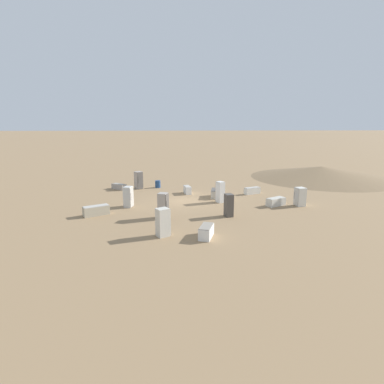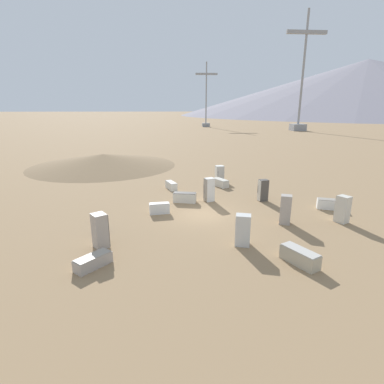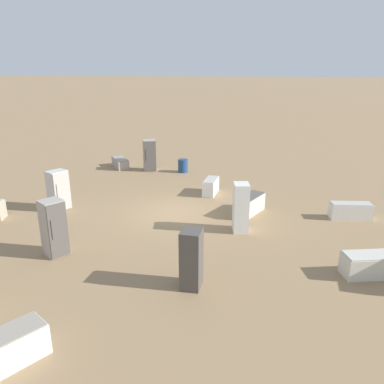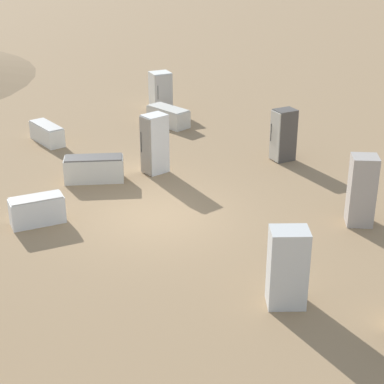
{
  "view_description": "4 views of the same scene",
  "coord_description": "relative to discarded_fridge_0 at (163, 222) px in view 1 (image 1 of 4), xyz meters",
  "views": [
    {
      "loc": [
        26.65,
        -2.2,
        6.69
      ],
      "look_at": [
        0.3,
        0.59,
        0.89
      ],
      "focal_mm": 28.0,
      "sensor_mm": 36.0,
      "label": 1
    },
    {
      "loc": [
        -2.35,
        -19.74,
        7.3
      ],
      "look_at": [
        -0.77,
        0.61,
        1.49
      ],
      "focal_mm": 28.0,
      "sensor_mm": 36.0,
      "label": 2
    },
    {
      "loc": [
        13.78,
        6.51,
        5.84
      ],
      "look_at": [
        -0.21,
        0.67,
        0.97
      ],
      "focal_mm": 35.0,
      "sensor_mm": 36.0,
      "label": 3
    },
    {
      "loc": [
        -3.79,
        -15.38,
        7.7
      ],
      "look_at": [
        0.84,
        -0.66,
        0.87
      ],
      "focal_mm": 60.0,
      "sensor_mm": 36.0,
      "label": 4
    }
  ],
  "objects": [
    {
      "name": "discarded_fridge_8",
      "position": [
        -10.04,
        5.07,
        -0.5
      ],
      "size": [
        1.89,
        1.01,
        0.79
      ],
      "rotation": [
        0.0,
        0.0,
        4.5
      ],
      "color": "beige",
      "rests_on": "ground_plane"
    },
    {
      "name": "discarded_fridge_7",
      "position": [
        -6.37,
        9.77,
        -0.55
      ],
      "size": [
        1.43,
        1.88,
        0.7
      ],
      "rotation": [
        0.0,
        0.0,
        0.48
      ],
      "color": "beige",
      "rests_on": "ground_plane"
    },
    {
      "name": "ground_plane",
      "position": [
        -8.86,
        2.13,
        -0.9
      ],
      "size": [
        1000.0,
        1000.0,
        0.0
      ],
      "primitive_type": "plane",
      "color": "#937551"
    },
    {
      "name": "rusty_barrel",
      "position": [
        -15.35,
        -0.42,
        -0.5
      ],
      "size": [
        0.6,
        0.6,
        0.79
      ],
      "color": "navy",
      "rests_on": "ground_plane"
    },
    {
      "name": "discarded_fridge_6",
      "position": [
        -3.8,
        0.06,
        0.06
      ],
      "size": [
        0.86,
        0.87,
        1.91
      ],
      "rotation": [
        0.0,
        0.0,
        5.9
      ],
      "color": "#A89E93",
      "rests_on": "ground_plane"
    },
    {
      "name": "discarded_fridge_0",
      "position": [
        0.0,
        0.0,
        0.0
      ],
      "size": [
        0.9,
        0.97,
        1.79
      ],
      "rotation": [
        0.0,
        0.0,
        0.48
      ],
      "color": "beige",
      "rests_on": "ground_plane"
    },
    {
      "name": "discarded_fridge_3",
      "position": [
        -6.12,
        11.8,
        -0.09
      ],
      "size": [
        0.87,
        0.86,
        1.6
      ],
      "rotation": [
        0.0,
        0.0,
        3.27
      ],
      "color": "silver",
      "rests_on": "ground_plane"
    },
    {
      "name": "discarded_fridge_2",
      "position": [
        -14.96,
        -2.5,
        0.06
      ],
      "size": [
        1.0,
        1.0,
        1.9
      ],
      "rotation": [
        0.0,
        0.0,
        5.32
      ],
      "color": "#A89E93",
      "rests_on": "ground_plane"
    },
    {
      "name": "discarded_fridge_5",
      "position": [
        -8.07,
        5.21,
        0.05
      ],
      "size": [
        0.89,
        0.79,
        1.9
      ],
      "rotation": [
        0.0,
        0.0,
        1.97
      ],
      "color": "white",
      "rests_on": "ground_plane"
    },
    {
      "name": "discarded_fridge_10",
      "position": [
        -5.04,
        -5.08,
        -0.52
      ],
      "size": [
        1.5,
        2.03,
        0.76
      ],
      "rotation": [
        0.0,
        0.0,
        0.47
      ],
      "color": "#B2A88E",
      "rests_on": "ground_plane"
    },
    {
      "name": "discarded_fridge_13",
      "position": [
        -14.89,
        -4.62,
        -0.6
      ],
      "size": [
        1.69,
        1.78,
        0.59
      ],
      "rotation": [
        0.0,
        0.0,
        2.41
      ],
      "color": "#A89E93",
      "rests_on": "ground_plane"
    },
    {
      "name": "discarded_fridge_4",
      "position": [
        -11.06,
        9.12,
        -0.55
      ],
      "size": [
        1.12,
        1.77,
        0.69
      ],
      "rotation": [
        0.0,
        0.0,
        0.35
      ],
      "color": "silver",
      "rests_on": "ground_plane"
    },
    {
      "name": "discarded_fridge_12",
      "position": [
        0.5,
        2.64,
        -0.52
      ],
      "size": [
        1.69,
        1.19,
        0.75
      ],
      "rotation": [
        0.0,
        0.0,
        1.21
      ],
      "color": "white",
      "rests_on": "ground_plane"
    },
    {
      "name": "discarded_fridge_11",
      "position": [
        -7.3,
        -2.84,
        -0.01
      ],
      "size": [
        0.94,
        0.84,
        1.76
      ],
      "rotation": [
        0.0,
        0.0,
        6.0
      ],
      "color": "silver",
      "rests_on": "ground_plane"
    },
    {
      "name": "discarded_fridge_1",
      "position": [
        -11.97,
        2.6,
        -0.51
      ],
      "size": [
        1.47,
        0.73,
        0.77
      ],
      "rotation": [
        0.0,
        0.0,
        1.69
      ],
      "color": "white",
      "rests_on": "ground_plane"
    },
    {
      "name": "discarded_fridge_9",
      "position": [
        -3.74,
        5.0,
        -0.03
      ],
      "size": [
        0.81,
        0.66,
        1.73
      ],
      "rotation": [
        0.0,
        0.0,
        1.74
      ],
      "color": "#4C4742",
      "rests_on": "ground_plane"
    },
    {
      "name": "dirt_mound",
      "position": [
        -19.63,
        21.17,
        -0.13
      ],
      "size": [
        18.35,
        18.35,
        1.52
      ],
      "color": "#7F6647",
      "rests_on": "ground_plane"
    }
  ]
}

